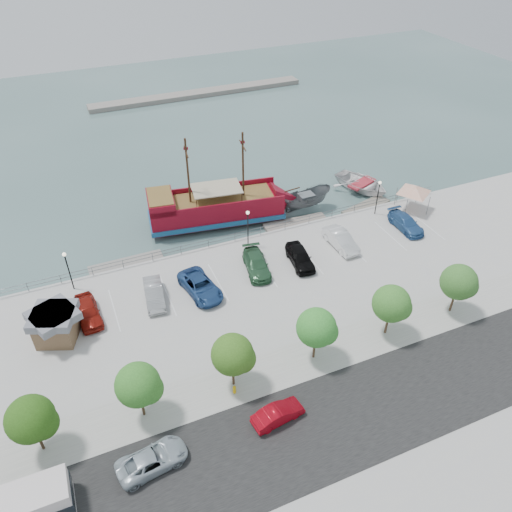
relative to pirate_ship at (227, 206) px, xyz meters
name	(u,v)px	position (x,y,z in m)	size (l,w,h in m)	color
ground	(273,289)	(-0.17, -13.41, -1.88)	(160.00, 160.00, 0.00)	#3C5956
land_slab	(404,474)	(-0.17, -34.41, -1.48)	(100.00, 58.00, 1.20)	#A7A7A7
street	(364,410)	(-0.17, -29.41, -0.87)	(100.00, 8.00, 0.04)	black
sidewalk	(324,353)	(-0.17, -23.41, -0.87)	(100.00, 4.00, 0.05)	gray
seawall_railing	(244,235)	(-0.17, -5.61, -0.36)	(50.00, 0.06, 1.00)	#5A5F64
far_shore	(199,94)	(9.83, 41.59, -1.48)	(40.00, 3.00, 0.80)	gray
pirate_ship	(227,206)	(0.00, 0.00, 0.00)	(18.05, 7.26, 11.25)	maroon
patrol_boat	(306,201)	(9.51, -1.68, -0.64)	(2.42, 6.44, 2.49)	#5A5F62
speedboat	(362,185)	(18.34, -0.25, -1.11)	(5.33, 7.46, 1.54)	silver
dock_west	(127,265)	(-12.71, -4.21, -1.67)	(7.65, 2.19, 0.44)	gray
dock_mid	(296,224)	(6.97, -4.21, -1.67)	(7.55, 2.16, 0.43)	gray
dock_east	(366,207)	(16.52, -4.21, -1.69)	(6.70, 1.91, 0.38)	slate
shed	(56,324)	(-20.06, -12.95, 0.64)	(4.53, 4.53, 2.87)	brown
canopy_tent	(415,185)	(20.22, -7.75, 2.35)	(5.27, 5.27, 3.72)	slate
street_van	(152,460)	(-15.51, -27.57, -0.22)	(2.20, 4.76, 1.32)	#A7B5BE
street_sedan	(278,414)	(-6.36, -27.62, -0.24)	(1.37, 3.93, 1.29)	#A20714
shuttle_bus	(12,512)	(-24.02, -27.91, 0.30)	(6.95, 2.49, 2.44)	beige
fire_hydrant	(234,389)	(-8.40, -24.21, -0.46)	(0.27, 0.27, 0.77)	#DEAE0C
lamp_post_left	(67,264)	(-18.17, -6.91, 2.06)	(0.36, 0.36, 4.28)	black
lamp_post_mid	(248,222)	(-0.17, -6.91, 2.06)	(0.36, 0.36, 4.28)	black
lamp_post_right	(378,192)	(15.83, -6.91, 2.06)	(0.36, 0.36, 4.28)	black
tree_a	(33,420)	(-22.02, -23.48, 2.41)	(3.30, 3.20, 5.00)	#473321
tree_b	(140,386)	(-15.02, -23.48, 2.41)	(3.30, 3.20, 5.00)	#473321
tree_c	(235,355)	(-8.02, -23.48, 2.41)	(3.30, 3.20, 5.00)	#473321
tree_d	(318,329)	(-1.02, -23.48, 2.41)	(3.30, 3.20, 5.00)	#473321
tree_e	(393,305)	(5.98, -23.48, 2.41)	(3.30, 3.20, 5.00)	#473321
tree_f	(460,283)	(12.98, -23.48, 2.41)	(3.30, 3.20, 5.00)	#473321
parked_car_a	(88,311)	(-17.38, -11.59, -0.07)	(1.92, 4.78, 1.63)	maroon
parked_car_b	(154,294)	(-11.43, -11.54, -0.11)	(1.64, 4.72, 1.55)	#A2A3A6
parked_car_c	(200,286)	(-7.17, -12.18, -0.11)	(2.57, 5.58, 1.55)	navy
parked_car_d	(256,264)	(-1.01, -11.16, -0.12)	(2.14, 5.27, 1.53)	#2F5E3B
parked_car_e	(300,257)	(3.47, -11.88, -0.05)	(1.96, 4.87, 1.66)	black
parked_car_f	(341,240)	(8.77, -10.93, -0.05)	(1.76, 5.05, 1.66)	white
parked_car_h	(406,223)	(17.19, -10.82, -0.15)	(2.05, 5.04, 1.46)	#2D5991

